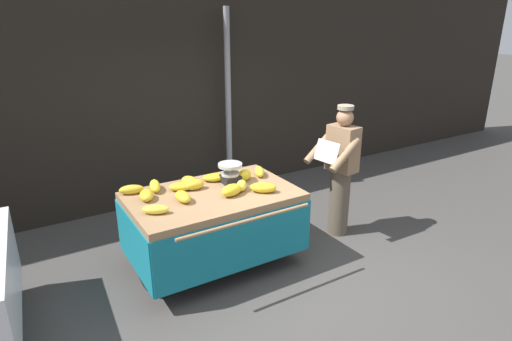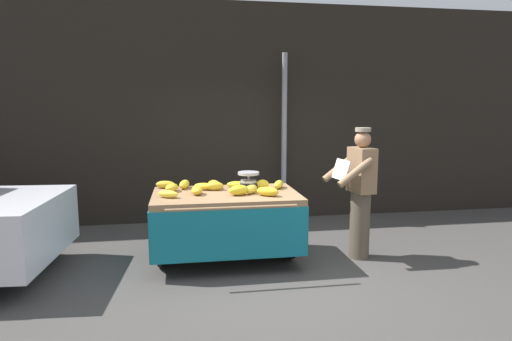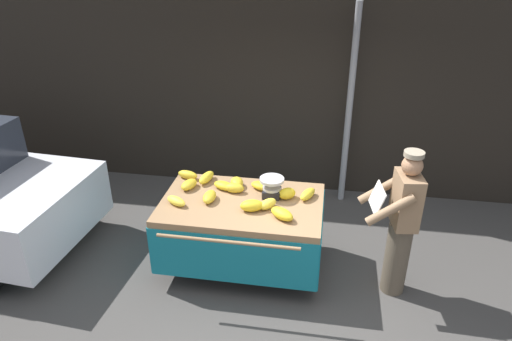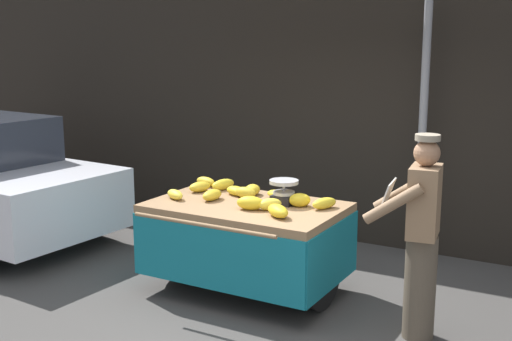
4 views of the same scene
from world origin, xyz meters
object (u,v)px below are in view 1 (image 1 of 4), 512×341
Objects in this scene: banana_bunch_0 at (241,186)px; banana_bunch_4 at (156,209)px; banana_bunch_12 at (155,186)px; vendor_person at (340,171)px; banana_bunch_7 at (245,175)px; banana_bunch_2 at (195,185)px; banana_bunch_9 at (190,181)px; banana_bunch_13 at (259,171)px; weighing_scale at (230,173)px; banana_bunch_1 at (147,195)px; banana_bunch_5 at (263,188)px; banana_bunch_11 at (232,190)px; banana_bunch_8 at (215,177)px; street_pole at (228,106)px; banana_bunch_10 at (131,189)px; banana_bunch_3 at (183,197)px; banana_cart at (213,212)px; banana_bunch_6 at (181,187)px.

banana_bunch_0 is 0.86× the size of banana_bunch_4.
banana_bunch_12 is 0.17× the size of vendor_person.
banana_bunch_7 is at bearing 15.61° from banana_bunch_4.
banana_bunch_2 reaches higher than banana_bunch_9.
weighing_scale is at bearing -176.77° from banana_bunch_13.
weighing_scale is 0.99m from banana_bunch_1.
banana_bunch_5 is 1.20m from banana_bunch_12.
banana_bunch_13 is at bearing 3.23° from weighing_scale.
banana_bunch_1 is at bearing 177.79° from banana_bunch_7.
banana_bunch_9 is 0.85× the size of banana_bunch_11.
weighing_scale is 1.09m from banana_bunch_4.
banana_bunch_12 reaches higher than banana_bunch_1.
vendor_person is (1.54, -0.46, -0.07)m from banana_bunch_8.
street_pole is 2.12m from vendor_person.
banana_bunch_8 is (-0.99, -1.50, -0.49)m from street_pole.
banana_bunch_4 is 0.63m from banana_bunch_10.
banana_bunch_1 is 0.95× the size of banana_bunch_3.
banana_cart is at bearing 163.39° from banana_bunch_0.
banana_bunch_2 is 0.77× the size of banana_bunch_5.
banana_bunch_0 is 0.25m from banana_bunch_5.
banana_bunch_11 is 0.15× the size of vendor_person.
banana_bunch_9 is at bearing 163.31° from banana_bunch_7.
vendor_person reaches higher than banana_bunch_6.
banana_bunch_6 is 0.92× the size of banana_bunch_12.
banana_bunch_13 reaches higher than banana_bunch_1.
street_pole reaches higher than weighing_scale.
banana_bunch_7 reaches higher than banana_bunch_0.
banana_bunch_6 is 0.16m from banana_bunch_9.
weighing_scale is at bearing -2.86° from banana_bunch_2.
banana_bunch_11 is (0.27, -0.51, 0.01)m from banana_bunch_9.
banana_bunch_3 is 0.88× the size of banana_bunch_12.
banana_cart is at bearing -30.03° from banana_bunch_10.
weighing_scale is 1.08× the size of banana_bunch_11.
banana_bunch_3 is at bearing -134.97° from banana_bunch_2.
street_pole is at bearing 40.12° from banana_bunch_12.
banana_bunch_4 reaches higher than banana_cart.
banana_bunch_6 is at bearing -30.33° from banana_bunch_12.
banana_bunch_12 is at bearing 170.87° from banana_bunch_13.
banana_bunch_9 is 0.73× the size of banana_bunch_12.
banana_bunch_8 is (-0.12, 0.41, -0.01)m from banana_bunch_0.
banana_bunch_4 is at bearing -165.15° from banana_bunch_13.
banana_bunch_3 is at bearing -37.69° from banana_bunch_1.
banana_bunch_10 is 1.02× the size of banana_bunch_11.
banana_bunch_7 is 1.27m from vendor_person.
banana_bunch_8 is at bearing 8.87° from banana_bunch_6.
banana_bunch_0 is 1.02m from banana_bunch_4.
banana_bunch_2 is 0.13× the size of vendor_person.
banana_bunch_2 is 0.86× the size of banana_bunch_4.
banana_bunch_8 is 1.11× the size of banana_bunch_10.
banana_bunch_6 is (0.10, 0.29, -0.01)m from banana_bunch_3.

